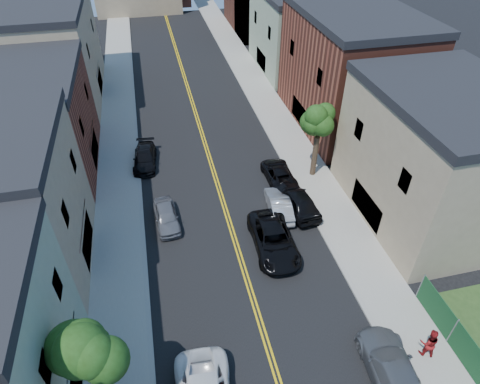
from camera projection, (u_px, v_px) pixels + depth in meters
sidewalk_left at (117, 136)px, 38.70m from camera, size 3.20×100.00×0.15m
sidewalk_right at (277, 117)px, 41.48m from camera, size 3.20×100.00×0.15m
curb_left at (136, 133)px, 39.01m from camera, size 0.30×100.00×0.15m
curb_right at (260, 119)px, 41.17m from camera, size 0.30×100.00×0.15m
bldg_left_brick at (28, 128)px, 32.13m from camera, size 9.00×12.00×8.00m
bldg_left_tan_far at (48, 54)px, 42.23m from camera, size 9.00×16.00×9.50m
bldg_right_tan at (436, 161)px, 27.68m from camera, size 9.00×12.00×9.00m
bldg_right_brick at (349, 73)px, 37.93m from camera, size 9.00×14.00×10.00m
bldg_right_palegrn at (298, 33)px, 48.98m from camera, size 9.00×12.00×8.50m
tree_left_mid at (84, 344)px, 14.97m from camera, size 5.20×5.20×9.29m
tree_right_far at (321, 113)px, 30.35m from camera, size 4.40×4.40×8.03m
grey_car_left at (167, 216)px, 29.03m from camera, size 1.84×4.05×1.35m
black_car_left at (145, 158)px, 34.80m from camera, size 2.29×4.69×1.32m
grey_car_right at (394, 374)px, 20.00m from camera, size 2.92×5.87×1.64m
black_car_right at (297, 200)px, 30.18m from camera, size 2.61×5.23×1.71m
silver_car_right at (279, 205)px, 29.98m from camera, size 1.86×4.36×1.40m
dark_car_right_far at (278, 173)px, 33.09m from camera, size 2.17×4.62×1.28m
black_suv_lane at (274, 240)px, 27.08m from camera, size 2.82×5.78×1.58m
pedestrian_right at (429, 343)px, 20.95m from camera, size 1.16×1.05×1.94m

